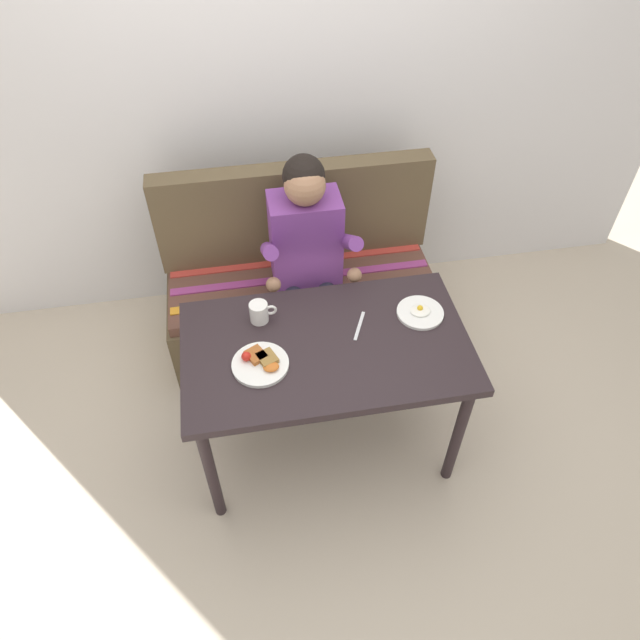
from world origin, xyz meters
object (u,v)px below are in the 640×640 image
couch (301,290)px  person (308,252)px  fork (359,326)px  coffee_mug (259,312)px  plate_eggs (420,312)px  table (326,357)px  plate_breakfast (260,363)px

couch → person: (0.02, -0.17, 0.41)m
fork → coffee_mug: bearing=-170.2°
plate_eggs → coffee_mug: coffee_mug is taller
couch → plate_eggs: 0.89m
couch → fork: size_ratio=8.47×
couch → plate_eggs: (0.43, -0.66, 0.41)m
coffee_mug → fork: (0.41, -0.11, -0.05)m
table → plate_breakfast: (-0.28, -0.06, 0.10)m
couch → person: bearing=-84.5°
plate_breakfast → plate_eggs: plate_breakfast is taller
table → fork: fork is taller
couch → fork: 0.81m
person → coffee_mug: (-0.27, -0.40, 0.04)m
couch → coffee_mug: (-0.26, -0.58, 0.45)m
person → plate_eggs: 0.64m
coffee_mug → fork: size_ratio=0.69×
person → plate_breakfast: 0.72m
plate_eggs → coffee_mug: size_ratio=1.73×
couch → plate_breakfast: size_ratio=6.25×
couch → person: person is taller
table → person: (0.02, 0.59, 0.09)m
couch → plate_breakfast: 0.97m
table → fork: bearing=25.4°
table → fork: size_ratio=7.06×
table → plate_breakfast: size_ratio=5.21×
plate_breakfast → coffee_mug: coffee_mug is taller
couch → plate_breakfast: couch is taller
table → plate_eggs: size_ratio=5.87×
coffee_mug → plate_eggs: bearing=-6.9°
person → table: bearing=-91.6°
plate_eggs → fork: (-0.28, -0.03, -0.01)m
plate_breakfast → coffee_mug: (0.02, 0.25, 0.04)m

